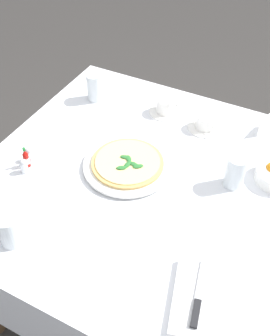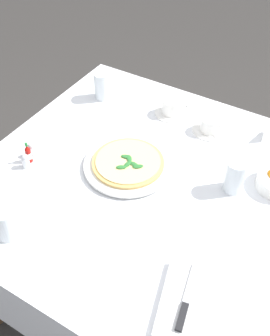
# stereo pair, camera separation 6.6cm
# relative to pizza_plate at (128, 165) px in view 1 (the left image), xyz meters

# --- Properties ---
(ground_plane) EXTENTS (8.00, 8.00, 0.00)m
(ground_plane) POSITION_rel_pizza_plate_xyz_m (-0.02, -0.07, -0.74)
(ground_plane) COLOR #33302D
(dining_table) EXTENTS (1.10, 1.10, 0.72)m
(dining_table) POSITION_rel_pizza_plate_xyz_m (-0.02, -0.07, -0.14)
(dining_table) COLOR white
(dining_table) RESTS_ON ground_plane
(pizza_plate) EXTENTS (0.31, 0.31, 0.02)m
(pizza_plate) POSITION_rel_pizza_plate_xyz_m (0.00, 0.00, 0.00)
(pizza_plate) COLOR white
(pizza_plate) RESTS_ON dining_table
(pizza) EXTENTS (0.25, 0.25, 0.02)m
(pizza) POSITION_rel_pizza_plate_xyz_m (-0.00, -0.00, 0.01)
(pizza) COLOR #DBAD60
(pizza) RESTS_ON pizza_plate
(coffee_cup_near_left) EXTENTS (0.13, 0.13, 0.07)m
(coffee_cup_near_left) POSITION_rel_pizza_plate_xyz_m (0.36, 0.02, 0.02)
(coffee_cup_near_left) COLOR white
(coffee_cup_near_left) RESTS_ON dining_table
(coffee_cup_center_back) EXTENTS (0.13, 0.13, 0.06)m
(coffee_cup_center_back) POSITION_rel_pizza_plate_xyz_m (0.33, -0.16, 0.02)
(coffee_cup_center_back) COLOR white
(coffee_cup_center_back) RESTS_ON dining_table
(water_glass_back_corner) EXTENTS (0.07, 0.07, 0.12)m
(water_glass_back_corner) POSITION_rel_pizza_plate_xyz_m (0.09, -0.35, 0.04)
(water_glass_back_corner) COLOR white
(water_glass_back_corner) RESTS_ON dining_table
(water_glass_far_left) EXTENTS (0.07, 0.07, 0.12)m
(water_glass_far_left) POSITION_rel_pizza_plate_xyz_m (0.31, 0.32, 0.04)
(water_glass_far_left) COLOR white
(water_glass_far_left) RESTS_ON dining_table
(water_glass_left_edge) EXTENTS (0.07, 0.07, 0.11)m
(water_glass_left_edge) POSITION_rel_pizza_plate_xyz_m (-0.43, 0.15, 0.03)
(water_glass_left_edge) COLOR white
(water_glass_left_edge) RESTS_ON dining_table
(napkin_folded) EXTENTS (0.25, 0.18, 0.02)m
(napkin_folded) POSITION_rel_pizza_plate_xyz_m (-0.36, -0.40, -0.00)
(napkin_folded) COLOR white
(napkin_folded) RESTS_ON dining_table
(dinner_knife) EXTENTS (0.19, 0.06, 0.01)m
(dinner_knife) POSITION_rel_pizza_plate_xyz_m (-0.36, -0.40, 0.01)
(dinner_knife) COLOR silver
(dinner_knife) RESTS_ON napkin_folded
(hot_sauce_bottle) EXTENTS (0.02, 0.02, 0.08)m
(hot_sauce_bottle) POSITION_rel_pizza_plate_xyz_m (-0.15, 0.31, 0.02)
(hot_sauce_bottle) COLOR #B7140F
(hot_sauce_bottle) RESTS_ON dining_table
(salt_shaker) EXTENTS (0.03, 0.03, 0.06)m
(salt_shaker) POSITION_rel_pizza_plate_xyz_m (-0.12, 0.32, 0.01)
(salt_shaker) COLOR white
(salt_shaker) RESTS_ON dining_table
(pepper_shaker) EXTENTS (0.03, 0.03, 0.06)m
(pepper_shaker) POSITION_rel_pizza_plate_xyz_m (-0.18, 0.30, 0.01)
(pepper_shaker) COLOR white
(pepper_shaker) RESTS_ON dining_table
(menu_card) EXTENTS (0.09, 0.02, 0.06)m
(menu_card) POSITION_rel_pizza_plate_xyz_m (0.42, -0.36, 0.02)
(menu_card) COLOR white
(menu_card) RESTS_ON dining_table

